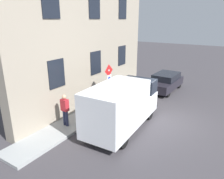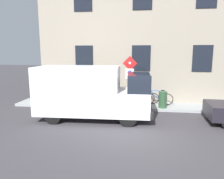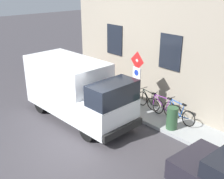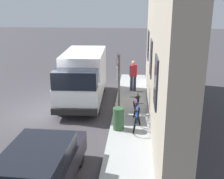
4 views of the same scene
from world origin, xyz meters
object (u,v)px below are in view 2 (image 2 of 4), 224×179
Objects in this scene: sign_post_stacked at (130,75)px; bicycle_purple at (144,98)px; pedestrian at (76,87)px; bicycle_black at (131,97)px; bicycle_blue at (158,98)px; delivery_van at (91,91)px; litter_bin at (163,100)px.

sign_post_stacked is 1.57× the size of bicycle_purple.
bicycle_black is at bearing 7.70° from pedestrian.
bicycle_purple is at bearing -44.38° from sign_post_stacked.
pedestrian is at bearing 10.58° from bicycle_black.
bicycle_purple is 1.00× the size of bicycle_black.
bicycle_blue and bicycle_black have the same top height.
sign_post_stacked is 1.87m from bicycle_purple.
bicycle_purple is at bearing 7.08° from bicycle_blue.
delivery_van is at bearing 64.46° from bicycle_black.
delivery_van is at bearing 120.43° from litter_bin.
sign_post_stacked is 1.57× the size of bicycle_blue.
sign_post_stacked reaches higher than delivery_van.
bicycle_purple and bicycle_black have the same top height.
pedestrian is (-0.22, 4.83, 0.56)m from bicycle_blue.
bicycle_purple is 1.21m from litter_bin.
bicycle_purple is 1.00× the size of pedestrian.
delivery_van is 3.15× the size of bicycle_purple.
pedestrian is (0.63, 3.22, -0.88)m from sign_post_stacked.
bicycle_blue is 4.87m from pedestrian.
bicycle_black is at bearing -8.54° from bicycle_purple.
bicycle_blue is 1.00× the size of pedestrian.
bicycle_blue is at bearing 15.81° from litter_bin.
bicycle_blue is 0.78m from bicycle_purple.
bicycle_blue is 1.90× the size of litter_bin.
pedestrian is 5.08m from litter_bin.
bicycle_black is at bearing 67.87° from litter_bin.
bicycle_black is 1.00× the size of pedestrian.
pedestrian reaches higher than bicycle_purple.
litter_bin is at bearing 28.10° from delivery_van.
pedestrian reaches higher than litter_bin.
sign_post_stacked is at bearing 46.30° from delivery_van.
delivery_van is 3.83m from bicycle_purple.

